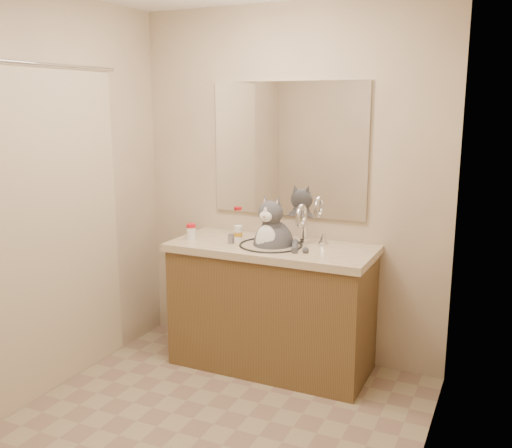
{
  "coord_description": "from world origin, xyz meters",
  "views": [
    {
      "loc": [
        1.43,
        -2.36,
        1.76
      ],
      "look_at": [
        0.03,
        0.65,
        1.05
      ],
      "focal_mm": 40.0,
      "sensor_mm": 36.0,
      "label": 1
    }
  ],
  "objects_px": {
    "cat": "(273,243)",
    "grey_canister": "(231,238)",
    "pill_bottle_redcap": "(191,232)",
    "pill_bottle_orange": "(238,233)"
  },
  "relations": [
    {
      "from": "cat",
      "to": "grey_canister",
      "type": "xyz_separation_m",
      "value": [
        -0.26,
        -0.08,
        0.02
      ]
    },
    {
      "from": "cat",
      "to": "pill_bottle_redcap",
      "type": "xyz_separation_m",
      "value": [
        -0.56,
        -0.1,
        0.04
      ]
    },
    {
      "from": "cat",
      "to": "grey_canister",
      "type": "distance_m",
      "value": 0.28
    },
    {
      "from": "grey_canister",
      "to": "cat",
      "type": "bearing_deg",
      "value": 17.26
    },
    {
      "from": "cat",
      "to": "grey_canister",
      "type": "height_order",
      "value": "cat"
    },
    {
      "from": "cat",
      "to": "pill_bottle_orange",
      "type": "height_order",
      "value": "cat"
    },
    {
      "from": "pill_bottle_redcap",
      "to": "grey_canister",
      "type": "relative_size",
      "value": 1.62
    },
    {
      "from": "pill_bottle_orange",
      "to": "grey_canister",
      "type": "distance_m",
      "value": 0.11
    },
    {
      "from": "grey_canister",
      "to": "pill_bottle_orange",
      "type": "bearing_deg",
      "value": 91.45
    },
    {
      "from": "pill_bottle_orange",
      "to": "cat",
      "type": "bearing_deg",
      "value": -6.49
    }
  ]
}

